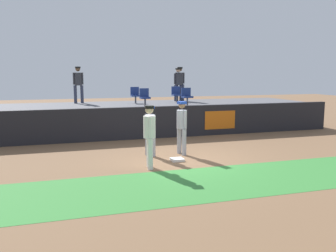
{
  "coord_description": "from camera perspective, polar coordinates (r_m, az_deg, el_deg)",
  "views": [
    {
      "loc": [
        -3.92,
        -10.93,
        2.82
      ],
      "look_at": [
        -0.25,
        0.82,
        1.0
      ],
      "focal_mm": 38.36,
      "sensor_mm": 36.0,
      "label": 1
    }
  ],
  "objects": [
    {
      "name": "ground_plane",
      "position": [
        11.94,
        2.34,
        -5.25
      ],
      "size": [
        60.0,
        60.0,
        0.0
      ],
      "primitive_type": "plane",
      "color": "brown"
    },
    {
      "name": "grass_foreground_strip",
      "position": [
        9.59,
        7.71,
        -8.73
      ],
      "size": [
        18.0,
        2.8,
        0.01
      ],
      "primitive_type": "cube",
      "color": "#388438",
      "rests_on": "ground_plane"
    },
    {
      "name": "first_base",
      "position": [
        11.69,
        1.47,
        -5.35
      ],
      "size": [
        0.4,
        0.4,
        0.08
      ],
      "primitive_type": "cube",
      "color": "white",
      "rests_on": "ground_plane"
    },
    {
      "name": "player_fielder_home",
      "position": [
        10.59,
        -2.94,
        -1.01
      ],
      "size": [
        0.41,
        0.57,
        1.88
      ],
      "rotation": [
        0.0,
        0.0,
        -1.72
      ],
      "color": "white",
      "rests_on": "ground_plane"
    },
    {
      "name": "player_runner_visitor",
      "position": [
        12.24,
        -2.85,
        -0.22
      ],
      "size": [
        0.44,
        0.44,
        1.7
      ],
      "rotation": [
        0.0,
        0.0,
        -1.05
      ],
      "color": "#9EA3AD",
      "rests_on": "ground_plane"
    },
    {
      "name": "player_coach_visitor",
      "position": [
        12.43,
        2.2,
        0.33
      ],
      "size": [
        0.42,
        0.51,
        1.85
      ],
      "rotation": [
        0.0,
        0.0,
        -1.37
      ],
      "color": "#9EA3AD",
      "rests_on": "ground_plane"
    },
    {
      "name": "field_wall",
      "position": [
        15.61,
        -2.57,
        0.57
      ],
      "size": [
        18.0,
        0.26,
        1.39
      ],
      "color": "black",
      "rests_on": "ground_plane"
    },
    {
      "name": "bleacher_platform",
      "position": [
        18.09,
        -4.7,
        1.45
      ],
      "size": [
        18.0,
        4.8,
        1.27
      ],
      "primitive_type": "cube",
      "color": "#59595E",
      "rests_on": "ground_plane"
    },
    {
      "name": "seat_front_center",
      "position": [
        16.91,
        -3.72,
        4.74
      ],
      "size": [
        0.44,
        0.44,
        0.84
      ],
      "color": "#4C4C51",
      "rests_on": "bleacher_platform"
    },
    {
      "name": "seat_back_center",
      "position": [
        18.64,
        -5.23,
        5.06
      ],
      "size": [
        0.44,
        0.44,
        0.84
      ],
      "color": "#4C4C51",
      "rests_on": "bleacher_platform"
    },
    {
      "name": "seat_back_right",
      "position": [
        19.24,
        1.35,
        5.2
      ],
      "size": [
        0.48,
        0.44,
        0.84
      ],
      "color": "#4C4C51",
      "rests_on": "bleacher_platform"
    },
    {
      "name": "seat_front_right",
      "position": [
        17.52,
        3.01,
        4.88
      ],
      "size": [
        0.47,
        0.44,
        0.84
      ],
      "color": "#4C4C51",
      "rests_on": "bleacher_platform"
    },
    {
      "name": "spectator_hooded",
      "position": [
        20.17,
        1.9,
        7.1
      ],
      "size": [
        0.52,
        0.41,
        1.88
      ],
      "rotation": [
        0.0,
        0.0,
        3.0
      ],
      "color": "#33384C",
      "rests_on": "bleacher_platform"
    },
    {
      "name": "spectator_capped",
      "position": [
        19.11,
        -14.07,
        6.78
      ],
      "size": [
        0.53,
        0.37,
        1.88
      ],
      "rotation": [
        0.0,
        0.0,
        3.19
      ],
      "color": "#33384C",
      "rests_on": "bleacher_platform"
    },
    {
      "name": "spectator_casual",
      "position": [
        20.11,
        1.63,
        7.0
      ],
      "size": [
        0.51,
        0.38,
        1.82
      ],
      "rotation": [
        0.0,
        0.0,
        3.26
      ],
      "color": "#33384C",
      "rests_on": "bleacher_platform"
    }
  ]
}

